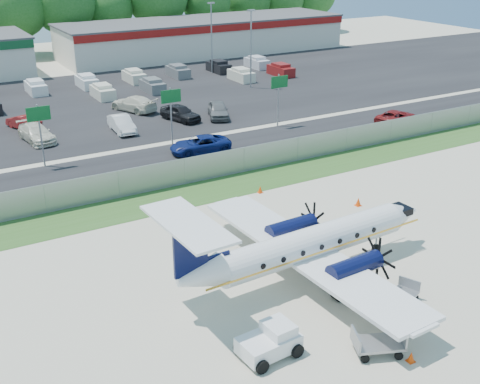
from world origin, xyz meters
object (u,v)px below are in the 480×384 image
aircraft (308,244)px  baggage_cart_near (378,343)px  pushback_tug (271,341)px  baggage_cart_far (402,296)px

aircraft → baggage_cart_near: bearing=-99.3°
pushback_tug → baggage_cart_near: pushback_tug is taller
aircraft → pushback_tug: 6.96m
aircraft → baggage_cart_near: (-1.11, -6.75, -1.41)m
pushback_tug → baggage_cart_near: (4.05, -2.26, -0.15)m
baggage_cart_near → baggage_cart_far: (3.60, 2.27, -0.06)m
baggage_cart_near → baggage_cart_far: size_ratio=1.14×
aircraft → baggage_cart_far: aircraft is taller
baggage_cart_near → baggage_cart_far: baggage_cart_near is taller
aircraft → baggage_cart_near: aircraft is taller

